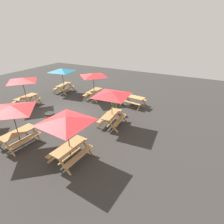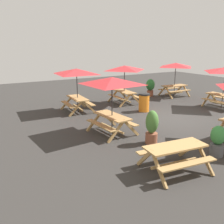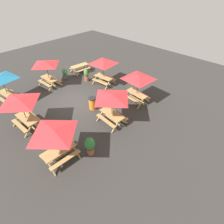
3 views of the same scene
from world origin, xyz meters
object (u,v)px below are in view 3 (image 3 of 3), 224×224
Objects in this scene: picnic_table_4 at (20,103)px; potted_plant_1 at (65,73)px; picnic_table_5 at (54,134)px; trash_bin_orange at (93,103)px; picnic_table_2 at (80,67)px; picnic_table_6 at (1,79)px; picnic_table_1 at (112,99)px; picnic_table_7 at (46,65)px; potted_plant_0 at (86,75)px; potted_plant_2 at (90,145)px; picnic_table_0 at (103,64)px; picnic_table_3 at (138,79)px.

picnic_table_4 reaches higher than potted_plant_1.
picnic_table_5 is 5.10m from trash_bin_orange.
picnic_table_5 is 9.84m from potted_plant_1.
picnic_table_2 is 1.91× the size of potted_plant_1.
picnic_table_4 is at bearing -13.27° from picnic_table_6.
picnic_table_1 is 1.00× the size of picnic_table_5.
picnic_table_1 is 1.00× the size of picnic_table_7.
potted_plant_1 is at bearing -148.53° from potted_plant_0.
trash_bin_orange is 0.96× the size of potted_plant_1.
picnic_table_7 is 1.97× the size of potted_plant_2.
picnic_table_0 reaches higher than potted_plant_2.
picnic_table_0 is 1.21× the size of picnic_table_1.
trash_bin_orange is (-2.14, 0.13, -1.49)m from picnic_table_1.
picnic_table_1 and picnic_table_3 have the same top height.
picnic_table_1 and picnic_table_7 have the same top height.
picnic_table_6 is at bearing 90.23° from picnic_table_5.
picnic_table_5 is 1.00× the size of picnic_table_7.
picnic_table_1 and picnic_table_5 have the same top height.
picnic_table_1 is 0.83× the size of picnic_table_6.
trash_bin_orange is (1.62, 4.34, -1.49)m from picnic_table_4.
picnic_table_4 is 2.38× the size of trash_bin_orange.
picnic_table_3 is (-0.35, 3.22, 0.00)m from picnic_table_1.
trash_bin_orange is (5.61, 4.01, -1.49)m from picnic_table_6.
trash_bin_orange is 4.54m from potted_plant_0.
potted_plant_1 is (0.03, -1.90, -0.03)m from picnic_table_2.
picnic_table_3 is 2.26× the size of potted_plant_0.
picnic_table_4 is 1.00× the size of picnic_table_7.
picnic_table_0 is 7.60m from picnic_table_4.
picnic_table_2 is (-3.59, 0.03, -1.43)m from picnic_table_0.
picnic_table_2 is 11.07m from picnic_table_5.
picnic_table_0 is at bearing 55.73° from picnic_table_6.
picnic_table_4 and picnic_table_6 have the same top height.
picnic_table_5 is at bearing -85.06° from picnic_table_1.
picnic_table_1 is at bearing -43.00° from picnic_table_0.
picnic_table_1 is 8.08m from potted_plant_1.
picnic_table_2 is 1.99× the size of trash_bin_orange.
picnic_table_4 is 1.97× the size of potted_plant_2.
picnic_table_2 is at bearing 174.97° from picnic_table_0.
picnic_table_1 is 2.62m from trash_bin_orange.
picnic_table_1 is at bearing 45.42° from picnic_table_4.
picnic_table_1 is 4.21m from picnic_table_5.
picnic_table_2 is at bearing 82.17° from picnic_table_6.
potted_plant_1 is (-1.90, -1.16, -0.11)m from potted_plant_0.
potted_plant_2 is at bearing -26.13° from potted_plant_1.
picnic_table_0 is 1.01× the size of picnic_table_6.
picnic_table_0 is 8.73m from picnic_table_5.
picnic_table_3 is 7.79m from potted_plant_1.
picnic_table_6 is at bearing -132.30° from picnic_table_3.
picnic_table_1 is at bearing 108.94° from potted_plant_2.
potted_plant_1 is at bearing 173.10° from picnic_table_1.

